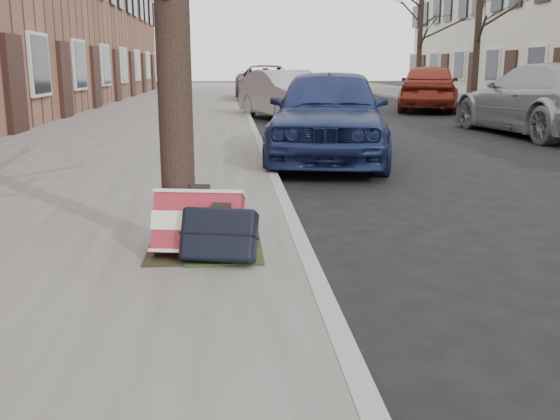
{
  "coord_description": "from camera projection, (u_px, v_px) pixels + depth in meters",
  "views": [
    {
      "loc": [
        -1.8,
        -3.37,
        1.47
      ],
      "look_at": [
        -1.46,
        0.8,
        0.5
      ],
      "focal_mm": 40.0,
      "sensor_mm": 36.0,
      "label": 1
    }
  ],
  "objects": [
    {
      "name": "ground",
      "position": [
        533.0,
        317.0,
        3.75
      ],
      "size": [
        120.0,
        120.0,
        0.0
      ],
      "primitive_type": "plane",
      "color": "black",
      "rests_on": "ground"
    },
    {
      "name": "near_sidewalk",
      "position": [
        163.0,
        116.0,
        18.01
      ],
      "size": [
        5.0,
        70.0,
        0.12
      ],
      "primitive_type": "cube",
      "color": "gray",
      "rests_on": "ground"
    },
    {
      "name": "far_sidewalk",
      "position": [
        546.0,
        114.0,
        18.91
      ],
      "size": [
        4.0,
        70.0,
        0.12
      ],
      "primitive_type": "cube",
      "color": "#66655D",
      "rests_on": "ground"
    },
    {
      "name": "dirt_patch",
      "position": [
        205.0,
        248.0,
        4.72
      ],
      "size": [
        0.85,
        0.85,
        0.02
      ],
      "primitive_type": "cube",
      "color": "black",
      "rests_on": "near_sidewalk"
    },
    {
      "name": "suitcase_red",
      "position": [
        198.0,
        224.0,
        4.49
      ],
      "size": [
        0.68,
        0.45,
        0.49
      ],
      "primitive_type": "cube",
      "rotation": [
        -0.42,
        0.0,
        -0.17
      ],
      "color": "maroon",
      "rests_on": "near_sidewalk"
    },
    {
      "name": "suitcase_navy",
      "position": [
        219.0,
        234.0,
        4.34
      ],
      "size": [
        0.58,
        0.42,
        0.41
      ],
      "primitive_type": "cube",
      "rotation": [
        -0.42,
        0.0,
        -0.23
      ],
      "color": "black",
      "rests_on": "near_sidewalk"
    },
    {
      "name": "car_near_front",
      "position": [
        329.0,
        114.0,
        9.78
      ],
      "size": [
        2.5,
        4.59,
        1.48
      ],
      "primitive_type": "imported",
      "rotation": [
        0.0,
        0.0,
        -0.18
      ],
      "color": "navy",
      "rests_on": "ground"
    },
    {
      "name": "car_near_mid",
      "position": [
        287.0,
        95.0,
        17.24
      ],
      "size": [
        2.67,
        4.38,
        1.36
      ],
      "primitive_type": "imported",
      "rotation": [
        0.0,
        0.0,
        0.32
      ],
      "color": "#999BA0",
      "rests_on": "ground"
    },
    {
      "name": "car_near_back",
      "position": [
        266.0,
        83.0,
        26.08
      ],
      "size": [
        2.57,
        5.46,
        1.51
      ],
      "primitive_type": "imported",
      "rotation": [
        0.0,
        0.0,
        0.01
      ],
      "color": "#39383D",
      "rests_on": "ground"
    },
    {
      "name": "car_far_front",
      "position": [
        546.0,
        100.0,
        13.28
      ],
      "size": [
        2.5,
        5.43,
        1.54
      ],
      "primitive_type": "imported",
      "rotation": [
        0.0,
        0.0,
        3.21
      ],
      "color": "#95969B",
      "rests_on": "ground"
    },
    {
      "name": "car_far_back",
      "position": [
        429.0,
        87.0,
        20.68
      ],
      "size": [
        3.23,
        4.96,
        1.57
      ],
      "primitive_type": "imported",
      "rotation": [
        0.0,
        0.0,
        2.82
      ],
      "color": "maroon",
      "rests_on": "ground"
    },
    {
      "name": "tree_far_b",
      "position": [
        477.0,
        36.0,
        22.49
      ],
      "size": [
        0.24,
        0.24,
        4.77
      ],
      "primitive_type": "cylinder",
      "color": "black",
      "rests_on": "far_sidewalk"
    },
    {
      "name": "tree_far_c",
      "position": [
        420.0,
        45.0,
        29.3
      ],
      "size": [
        0.24,
        0.24,
        4.62
      ],
      "primitive_type": "cylinder",
      "color": "black",
      "rests_on": "far_sidewalk"
    }
  ]
}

